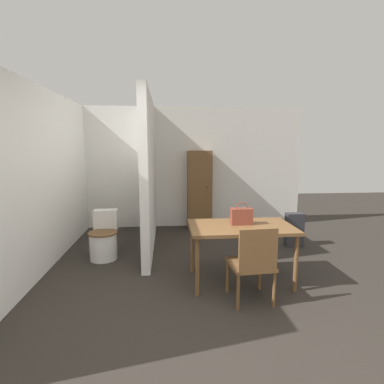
% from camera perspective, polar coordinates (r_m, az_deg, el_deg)
% --- Properties ---
extents(ground_plane, '(16.00, 16.00, 0.00)m').
position_cam_1_polar(ground_plane, '(2.92, 3.63, -26.94)').
color(ground_plane, '#2D2823').
extents(wall_back, '(5.02, 0.12, 2.50)m').
position_cam_1_polar(wall_back, '(6.36, -1.57, 4.66)').
color(wall_back, white).
rests_on(wall_back, ground_plane).
extents(wall_left, '(0.12, 4.93, 2.50)m').
position_cam_1_polar(wall_left, '(4.65, -26.37, 2.26)').
color(wall_left, white).
rests_on(wall_left, ground_plane).
extents(partition_wall, '(0.12, 2.48, 2.50)m').
position_cam_1_polar(partition_wall, '(5.06, -8.18, 3.53)').
color(partition_wall, white).
rests_on(partition_wall, ground_plane).
extents(dining_table, '(1.28, 0.77, 0.73)m').
position_cam_1_polar(dining_table, '(3.79, 9.31, -7.39)').
color(dining_table, brown).
rests_on(dining_table, ground_plane).
extents(wooden_chair, '(0.49, 0.49, 0.87)m').
position_cam_1_polar(wooden_chair, '(3.37, 11.52, -12.91)').
color(wooden_chair, brown).
rests_on(wooden_chair, ground_plane).
extents(toilet, '(0.43, 0.58, 0.71)m').
position_cam_1_polar(toilet, '(4.82, -16.43, -8.65)').
color(toilet, white).
rests_on(toilet, ground_plane).
extents(handbag, '(0.27, 0.12, 0.28)m').
position_cam_1_polar(handbag, '(3.80, 9.41, -4.54)').
color(handbag, brown).
rests_on(handbag, dining_table).
extents(wooden_cabinet, '(0.49, 0.37, 1.61)m').
position_cam_1_polar(wooden_cabinet, '(6.18, 1.44, 0.39)').
color(wooden_cabinet, brown).
rests_on(wooden_cabinet, ground_plane).
extents(space_heater, '(0.29, 0.16, 0.57)m').
position_cam_1_polar(space_heater, '(5.45, 18.87, -6.80)').
color(space_heater, '#2D2D33').
rests_on(space_heater, ground_plane).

